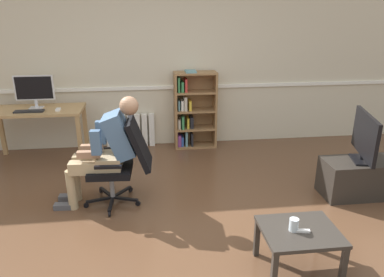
% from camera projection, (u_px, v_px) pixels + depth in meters
% --- Properties ---
extents(ground_plane, '(18.00, 18.00, 0.00)m').
position_uv_depth(ground_plane, '(187.00, 236.00, 3.60)').
color(ground_plane, brown).
extents(back_wall, '(12.00, 0.13, 2.70)m').
position_uv_depth(back_wall, '(168.00, 59.00, 5.61)').
color(back_wall, beige).
rests_on(back_wall, ground_plane).
extents(computer_desk, '(1.28, 0.62, 0.76)m').
position_uv_depth(computer_desk, '(37.00, 117.00, 5.17)').
color(computer_desk, tan).
rests_on(computer_desk, ground_plane).
extents(imac_monitor, '(0.53, 0.14, 0.46)m').
position_uv_depth(imac_monitor, '(34.00, 89.00, 5.11)').
color(imac_monitor, silver).
rests_on(imac_monitor, computer_desk).
extents(keyboard, '(0.39, 0.12, 0.02)m').
position_uv_depth(keyboard, '(29.00, 111.00, 4.99)').
color(keyboard, black).
rests_on(keyboard, computer_desk).
extents(computer_mouse, '(0.06, 0.10, 0.03)m').
position_uv_depth(computer_mouse, '(58.00, 110.00, 5.05)').
color(computer_mouse, white).
rests_on(computer_mouse, computer_desk).
extents(bookshelf, '(0.64, 0.29, 1.20)m').
position_uv_depth(bookshelf, '(192.00, 111.00, 5.72)').
color(bookshelf, olive).
rests_on(bookshelf, ground_plane).
extents(radiator, '(0.74, 0.08, 0.52)m').
position_uv_depth(radiator, '(131.00, 130.00, 5.81)').
color(radiator, white).
rests_on(radiator, ground_plane).
extents(office_chair, '(0.78, 0.62, 0.98)m').
position_uv_depth(office_chair, '(124.00, 159.00, 4.04)').
color(office_chair, black).
rests_on(office_chair, ground_plane).
extents(person_seated, '(0.98, 0.40, 1.23)m').
position_uv_depth(person_seated, '(106.00, 149.00, 3.99)').
color(person_seated, tan).
rests_on(person_seated, ground_plane).
extents(tv_stand, '(0.84, 0.43, 0.44)m').
position_uv_depth(tv_stand, '(358.00, 178.00, 4.32)').
color(tv_stand, '#2D2823').
rests_on(tv_stand, ground_plane).
extents(tv_screen, '(0.27, 0.77, 0.55)m').
position_uv_depth(tv_screen, '(365.00, 137.00, 4.14)').
color(tv_screen, black).
rests_on(tv_screen, tv_stand).
extents(coffee_table, '(0.62, 0.52, 0.39)m').
position_uv_depth(coffee_table, '(299.00, 236.00, 3.03)').
color(coffee_table, '#332D28').
rests_on(coffee_table, ground_plane).
extents(drinking_glass, '(0.08, 0.08, 0.11)m').
position_uv_depth(drinking_glass, '(294.00, 225.00, 2.98)').
color(drinking_glass, silver).
rests_on(drinking_glass, coffee_table).
extents(spare_remote, '(0.15, 0.06, 0.02)m').
position_uv_depth(spare_remote, '(300.00, 231.00, 2.98)').
color(spare_remote, white).
rests_on(spare_remote, coffee_table).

